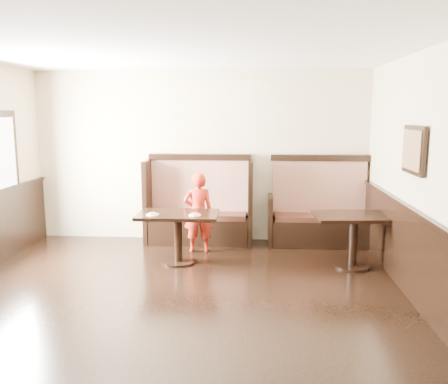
# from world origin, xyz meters

# --- Properties ---
(ground) EXTENTS (7.00, 7.00, 0.00)m
(ground) POSITION_xyz_m (0.00, 0.00, 0.00)
(ground) COLOR black
(ground) RESTS_ON ground
(room_shell) EXTENTS (7.00, 7.00, 7.00)m
(room_shell) POSITION_xyz_m (-0.30, 0.28, 0.67)
(room_shell) COLOR #C8B591
(room_shell) RESTS_ON ground
(booth_main) EXTENTS (1.75, 0.72, 1.45)m
(booth_main) POSITION_xyz_m (0.00, 3.30, 0.53)
(booth_main) COLOR black
(booth_main) RESTS_ON ground
(booth_neighbor) EXTENTS (1.65, 0.72, 1.45)m
(booth_neighbor) POSITION_xyz_m (1.95, 3.29, 0.48)
(booth_neighbor) COLOR black
(booth_neighbor) RESTS_ON ground
(table_main) EXTENTS (1.14, 0.72, 0.72)m
(table_main) POSITION_xyz_m (-0.17, 2.17, 0.55)
(table_main) COLOR black
(table_main) RESTS_ON ground
(table_neighbor) EXTENTS (1.11, 0.78, 0.74)m
(table_neighbor) POSITION_xyz_m (2.27, 2.14, 0.55)
(table_neighbor) COLOR black
(table_neighbor) RESTS_ON ground
(child) EXTENTS (0.50, 0.37, 1.23)m
(child) POSITION_xyz_m (0.05, 2.72, 0.61)
(child) COLOR red
(child) RESTS_ON ground
(pizza_plate_left) EXTENTS (0.18, 0.18, 0.03)m
(pizza_plate_left) POSITION_xyz_m (-0.49, 2.02, 0.73)
(pizza_plate_left) COLOR white
(pizza_plate_left) RESTS_ON table_main
(pizza_plate_right) EXTENTS (0.18, 0.18, 0.03)m
(pizza_plate_right) POSITION_xyz_m (0.09, 2.03, 0.73)
(pizza_plate_right) COLOR white
(pizza_plate_right) RESTS_ON table_main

